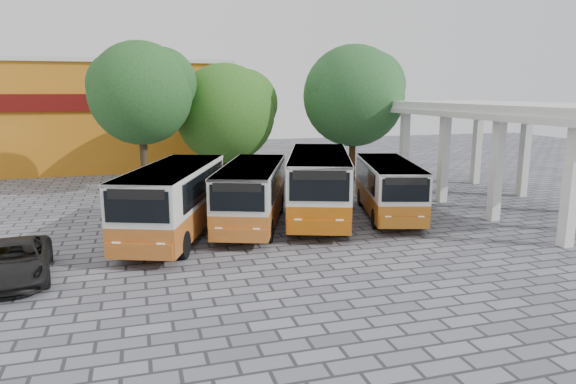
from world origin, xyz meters
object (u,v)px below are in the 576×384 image
object	(u,v)px
bus_far_left	(174,197)
bus_centre_left	(252,191)
bus_far_right	(388,185)
parked_car	(16,261)
bus_centre_right	(319,181)

from	to	relation	value
bus_far_left	bus_centre_left	size ratio (longest dim) A/B	1.06
bus_far_right	bus_centre_left	bearing A→B (deg)	-163.77
parked_car	bus_centre_right	bearing A→B (deg)	15.08
bus_centre_right	bus_far_right	world-z (taller)	bus_centre_right
bus_centre_left	parked_car	size ratio (longest dim) A/B	1.86
bus_centre_left	parked_car	world-z (taller)	bus_centre_left
bus_far_left	bus_far_right	xyz separation A→B (m)	(10.23, 0.86, -0.19)
bus_far_left	bus_centre_right	distance (m)	6.95
bus_centre_left	parked_car	bearing A→B (deg)	-133.00
bus_far_right	parked_car	xyz separation A→B (m)	(-15.54, -4.34, -0.92)
bus_centre_right	bus_far_right	bearing A→B (deg)	12.00
bus_centre_left	bus_far_right	bearing A→B (deg)	20.27
bus_centre_right	parked_car	size ratio (longest dim) A/B	2.10
bus_far_left	bus_centre_left	bearing A→B (deg)	35.26
bus_centre_right	parked_car	xyz separation A→B (m)	(-12.13, -4.80, -1.21)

